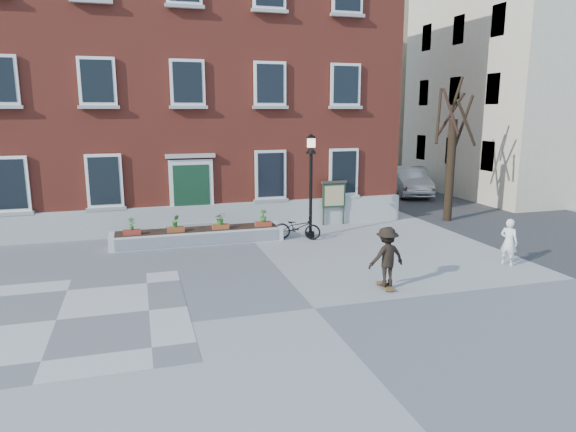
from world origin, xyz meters
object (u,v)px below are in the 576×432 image
object	(u,v)px
bystander	(509,242)
notice_board	(334,195)
bicycle	(298,227)
parked_car	(411,181)
skateboarder	(387,257)
lamp_post	(311,171)

from	to	relation	value
bystander	notice_board	xyz separation A→B (m)	(-3.12, 6.98, 0.52)
bicycle	parked_car	size ratio (longest dim) A/B	0.36
bystander	skateboarder	bearing A→B (deg)	72.69
parked_car	skateboarder	distance (m)	16.30
bystander	notice_board	size ratio (longest dim) A/B	0.80
bystander	notice_board	world-z (taller)	notice_board
bicycle	notice_board	world-z (taller)	notice_board
bicycle	bystander	size ratio (longest dim) A/B	1.17
bystander	notice_board	bearing A→B (deg)	-3.66
parked_car	notice_board	distance (m)	9.28
lamp_post	skateboarder	size ratio (longest dim) A/B	2.28
lamp_post	parked_car	bearing A→B (deg)	41.92
notice_board	skateboarder	world-z (taller)	notice_board
bystander	notice_board	distance (m)	7.66
bicycle	notice_board	xyz separation A→B (m)	(2.22, 1.97, 0.80)
bicycle	parked_car	world-z (taller)	parked_car
parked_car	notice_board	world-z (taller)	notice_board
notice_board	skateboarder	size ratio (longest dim) A/B	1.09
parked_car	skateboarder	size ratio (longest dim) A/B	2.79
lamp_post	bystander	bearing A→B (deg)	-47.28
bystander	skateboarder	xyz separation A→B (m)	(-4.66, -0.86, 0.15)
parked_car	bystander	bearing A→B (deg)	-89.00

